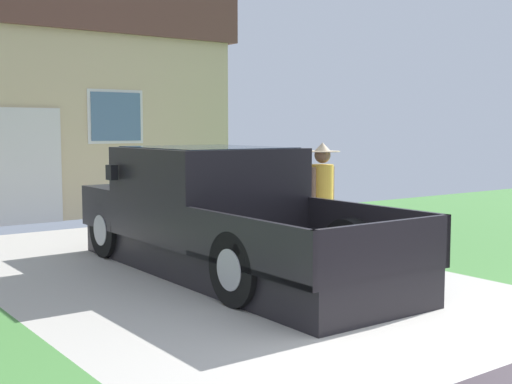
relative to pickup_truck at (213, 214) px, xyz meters
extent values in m
cube|color=#B2ADA4|center=(-0.26, 0.02, -0.75)|extent=(5.20, 9.00, 0.06)
cube|color=black|center=(0.00, -0.45, -0.51)|extent=(1.76, 5.34, 0.42)
cube|color=black|center=(0.00, 0.14, 0.29)|extent=(1.88, 2.11, 1.18)
cube|color=#1E2833|center=(0.00, 0.14, 0.64)|extent=(1.66, 1.94, 0.50)
cube|color=black|center=(0.01, 1.71, -0.01)|extent=(1.88, 1.04, 0.58)
cube|color=black|center=(-0.01, -2.01, -0.27)|extent=(1.88, 2.22, 0.06)
cube|color=black|center=(-0.92, -2.00, -0.03)|extent=(0.07, 2.20, 0.56)
cube|color=black|center=(0.89, -2.01, -0.03)|extent=(0.07, 2.20, 0.56)
cube|color=black|center=(-0.02, -3.08, -0.03)|extent=(1.87, 0.07, 0.56)
cube|color=black|center=(-1.03, 0.89, 0.55)|extent=(0.10, 0.18, 0.20)
cylinder|color=black|center=(-0.80, 1.56, -0.32)|extent=(0.27, 0.80, 0.80)
cylinder|color=#9E9EA3|center=(-0.80, 1.56, -0.32)|extent=(0.28, 0.44, 0.44)
cylinder|color=black|center=(0.82, 1.55, -0.32)|extent=(0.27, 0.80, 0.80)
cylinder|color=#9E9EA3|center=(0.82, 1.55, -0.32)|extent=(0.28, 0.44, 0.44)
cylinder|color=black|center=(-0.82, -1.78, -0.32)|extent=(0.27, 0.80, 0.80)
cylinder|color=#9E9EA3|center=(-0.82, -1.78, -0.32)|extent=(0.28, 0.44, 0.44)
cylinder|color=black|center=(0.79, -1.79, -0.32)|extent=(0.27, 0.80, 0.80)
cylinder|color=#9E9EA3|center=(0.79, -1.79, -0.32)|extent=(0.28, 0.44, 0.44)
cylinder|color=#333842|center=(1.77, -0.36, -0.32)|extent=(0.13, 0.13, 0.81)
cylinder|color=#333842|center=(1.42, -0.39, -0.32)|extent=(0.13, 0.13, 0.81)
cylinder|color=gold|center=(1.59, -0.37, 0.34)|extent=(0.32, 0.32, 0.57)
cylinder|color=brown|center=(1.78, -0.36, 0.31)|extent=(0.09, 0.09, 0.58)
cylinder|color=brown|center=(1.41, -0.39, 0.31)|extent=(0.09, 0.09, 0.58)
sphere|color=brown|center=(1.59, -0.37, 0.76)|extent=(0.23, 0.23, 0.23)
cylinder|color=#D1B78E|center=(1.59, -0.37, 0.81)|extent=(0.49, 0.49, 0.01)
cone|color=#D1B78E|center=(1.59, -0.37, 0.87)|extent=(0.24, 0.24, 0.13)
cube|color=beige|center=(1.66, -0.56, -0.62)|extent=(0.34, 0.19, 0.20)
torus|color=beige|center=(1.66, -0.56, -0.47)|extent=(0.31, 0.02, 0.31)
cube|color=slate|center=(1.21, 5.62, 1.37)|extent=(1.10, 0.05, 1.00)
cube|color=silver|center=(1.21, 5.64, 1.37)|extent=(1.23, 0.02, 1.12)
camera|label=1|loc=(-4.76, -7.46, 1.14)|focal=47.22mm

